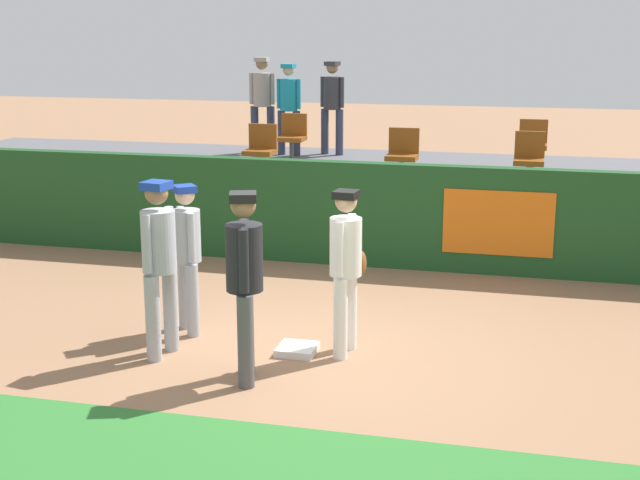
# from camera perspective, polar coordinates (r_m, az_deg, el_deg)

# --- Properties ---
(ground_plane) EXTENTS (60.00, 60.00, 0.00)m
(ground_plane) POSITION_cam_1_polar(r_m,az_deg,el_deg) (9.37, -0.56, -7.50)
(ground_plane) COLOR #936B4C
(first_base) EXTENTS (0.40, 0.40, 0.08)m
(first_base) POSITION_cam_1_polar(r_m,az_deg,el_deg) (9.44, -1.48, -7.08)
(first_base) COLOR white
(first_base) RESTS_ON ground_plane
(player_fielder_home) EXTENTS (0.37, 0.54, 1.75)m
(player_fielder_home) POSITION_cam_1_polar(r_m,az_deg,el_deg) (9.14, 1.71, -1.36)
(player_fielder_home) COLOR white
(player_fielder_home) RESTS_ON ground_plane
(player_runner_visitor) EXTENTS (0.40, 0.52, 1.86)m
(player_runner_visitor) POSITION_cam_1_polar(r_m,az_deg,el_deg) (9.22, -10.33, -1.05)
(player_runner_visitor) COLOR #9EA3AD
(player_runner_visitor) RESTS_ON ground_plane
(player_coach_visitor) EXTENTS (0.45, 0.45, 1.69)m
(player_coach_visitor) POSITION_cam_1_polar(r_m,az_deg,el_deg) (9.91, -8.60, -0.53)
(player_coach_visitor) COLOR #9EA3AD
(player_coach_visitor) RESTS_ON ground_plane
(player_umpire) EXTENTS (0.45, 0.50, 1.87)m
(player_umpire) POSITION_cam_1_polar(r_m,az_deg,el_deg) (8.45, -4.89, -2.18)
(player_umpire) COLOR #4C4C51
(player_umpire) RESTS_ON ground_plane
(field_wall) EXTENTS (18.00, 0.26, 1.50)m
(field_wall) POSITION_cam_1_polar(r_m,az_deg,el_deg) (12.64, 3.70, 1.63)
(field_wall) COLOR #19471E
(field_wall) RESTS_ON ground_plane
(bleacher_platform) EXTENTS (18.00, 4.80, 0.99)m
(bleacher_platform) POSITION_cam_1_polar(r_m,az_deg,el_deg) (15.17, 5.41, 2.65)
(bleacher_platform) COLOR #59595E
(bleacher_platform) RESTS_ON ground_plane
(seat_back_right) EXTENTS (0.47, 0.44, 0.84)m
(seat_back_right) POSITION_cam_1_polar(r_m,az_deg,el_deg) (15.52, 13.57, 6.19)
(seat_back_right) COLOR #4C4C51
(seat_back_right) RESTS_ON bleacher_platform
(seat_back_left) EXTENTS (0.47, 0.44, 0.84)m
(seat_back_left) POSITION_cam_1_polar(r_m,az_deg,el_deg) (16.12, -1.78, 6.83)
(seat_back_left) COLOR #4C4C51
(seat_back_left) RESTS_ON bleacher_platform
(seat_front_left) EXTENTS (0.47, 0.44, 0.84)m
(seat_front_left) POSITION_cam_1_polar(r_m,az_deg,el_deg) (14.42, -3.83, 5.99)
(seat_front_left) COLOR #4C4C51
(seat_front_left) RESTS_ON bleacher_platform
(seat_front_center) EXTENTS (0.48, 0.44, 0.84)m
(seat_front_center) POSITION_cam_1_polar(r_m,az_deg,el_deg) (13.89, 5.35, 5.67)
(seat_front_center) COLOR #4C4C51
(seat_front_center) RESTS_ON bleacher_platform
(seat_front_right) EXTENTS (0.45, 0.44, 0.84)m
(seat_front_right) POSITION_cam_1_polar(r_m,az_deg,el_deg) (13.74, 13.34, 5.26)
(seat_front_right) COLOR #4C4C51
(seat_front_right) RESTS_ON bleacher_platform
(spectator_hooded) EXTENTS (0.51, 0.35, 1.81)m
(spectator_hooded) POSITION_cam_1_polar(r_m,az_deg,el_deg) (17.07, -3.74, 9.14)
(spectator_hooded) COLOR #33384C
(spectator_hooded) RESTS_ON bleacher_platform
(spectator_capped) EXTENTS (0.48, 0.40, 1.74)m
(spectator_capped) POSITION_cam_1_polar(r_m,az_deg,el_deg) (16.79, 0.79, 8.95)
(spectator_capped) COLOR #33384C
(spectator_capped) RESTS_ON bleacher_platform
(spectator_casual) EXTENTS (0.48, 0.35, 1.70)m
(spectator_casual) POSITION_cam_1_polar(r_m,az_deg,el_deg) (16.72, -2.03, 8.84)
(spectator_casual) COLOR #33384C
(spectator_casual) RESTS_ON bleacher_platform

